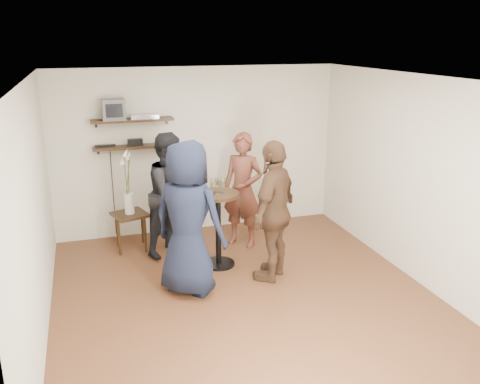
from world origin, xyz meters
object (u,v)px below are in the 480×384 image
at_px(crt_monitor, 113,109).
at_px(radio, 135,142).
at_px(person_navy, 188,219).
at_px(person_brown, 274,211).
at_px(side_table, 130,219).
at_px(person_dark, 172,194).
at_px(person_plaid, 243,190).
at_px(dvd_deck, 144,116).
at_px(drinks_table, 218,219).

xyz_separation_m(crt_monitor, radio, (0.28, 0.00, -0.50)).
distance_m(person_navy, person_brown, 1.12).
height_order(person_navy, person_brown, person_navy).
height_order(radio, side_table, radio).
bearing_deg(person_dark, person_plaid, -40.29).
xyz_separation_m(crt_monitor, person_brown, (1.78, -1.92, -1.10)).
distance_m(side_table, person_plaid, 1.70).
distance_m(dvd_deck, side_table, 1.54).
distance_m(dvd_deck, person_navy, 2.20).
bearing_deg(crt_monitor, person_dark, -46.93).
height_order(dvd_deck, person_plaid, dvd_deck).
distance_m(crt_monitor, person_plaid, 2.21).
relative_size(radio, side_table, 0.38).
height_order(person_plaid, person_dark, person_dark).
bearing_deg(dvd_deck, person_plaid, -30.10).
bearing_deg(radio, person_plaid, -27.32).
bearing_deg(dvd_deck, person_brown, -55.08).
bearing_deg(radio, dvd_deck, 0.00).
xyz_separation_m(drinks_table, person_plaid, (0.54, 0.61, 0.19)).
relative_size(crt_monitor, person_dark, 0.18).
distance_m(person_plaid, person_brown, 1.17).
height_order(person_plaid, person_brown, person_brown).
distance_m(crt_monitor, dvd_deck, 0.45).
xyz_separation_m(radio, side_table, (-0.18, -0.44, -1.05)).
bearing_deg(person_dark, crt_monitor, 94.06).
xyz_separation_m(crt_monitor, person_navy, (0.66, -1.97, -1.07)).
height_order(drinks_table, person_dark, person_dark).
bearing_deg(person_brown, dvd_deck, -101.31).
distance_m(drinks_table, person_dark, 0.84).
height_order(crt_monitor, drinks_table, crt_monitor).
relative_size(dvd_deck, person_navy, 0.21).
distance_m(side_table, drinks_table, 1.44).
bearing_deg(person_plaid, person_dark, -139.71).
xyz_separation_m(radio, drinks_table, (0.91, -1.36, -0.85)).
bearing_deg(person_dark, person_navy, -129.85).
height_order(crt_monitor, side_table, crt_monitor).
distance_m(crt_monitor, side_table, 1.62).
height_order(radio, person_navy, person_navy).
height_order(crt_monitor, radio, crt_monitor).
bearing_deg(person_plaid, side_table, -149.23).
bearing_deg(dvd_deck, crt_monitor, 180.00).
distance_m(radio, side_table, 1.15).
bearing_deg(dvd_deck, person_dark, -71.61).
relative_size(person_plaid, person_brown, 0.93).
relative_size(dvd_deck, side_table, 0.69).
xyz_separation_m(crt_monitor, person_dark, (0.68, -0.73, -1.13)).
xyz_separation_m(person_dark, person_navy, (-0.02, -1.25, 0.06)).
relative_size(radio, drinks_table, 0.21).
bearing_deg(person_navy, person_brown, -136.54).
bearing_deg(drinks_table, radio, 123.87).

